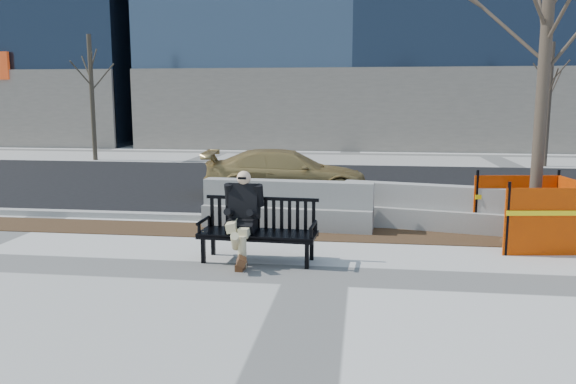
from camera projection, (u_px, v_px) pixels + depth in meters
name	position (u px, v px, depth m)	size (l,w,h in m)	color
ground	(317.00, 275.00, 8.41)	(120.00, 120.00, 0.00)	beige
mulch_strip	(328.00, 234.00, 10.95)	(40.00, 1.20, 0.02)	#47301C
asphalt_street	(341.00, 185.00, 17.02)	(60.00, 10.40, 0.01)	black
curb	(331.00, 221.00, 11.88)	(60.00, 0.25, 0.12)	#9E9B93
bench	(258.00, 261.00, 9.13)	(1.90, 0.68, 1.01)	black
seated_man	(243.00, 260.00, 9.23)	(0.61, 1.02, 1.43)	black
tree_fence	(532.00, 244.00, 10.24)	(2.46, 2.46, 6.15)	#F74800
sedan	(287.00, 197.00, 15.07)	(1.74, 4.29, 1.24)	#A18447
jersey_barrier_left	(288.00, 228.00, 11.47)	(3.38, 0.68, 0.97)	gray
jersey_barrier_right	(420.00, 228.00, 11.49)	(3.11, 0.62, 0.89)	gray
far_tree_left	(95.00, 160.00, 24.03)	(2.05, 2.05, 5.52)	#483E2E
far_tree_right	(544.00, 166.00, 21.80)	(1.84, 1.84, 4.97)	#43362B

